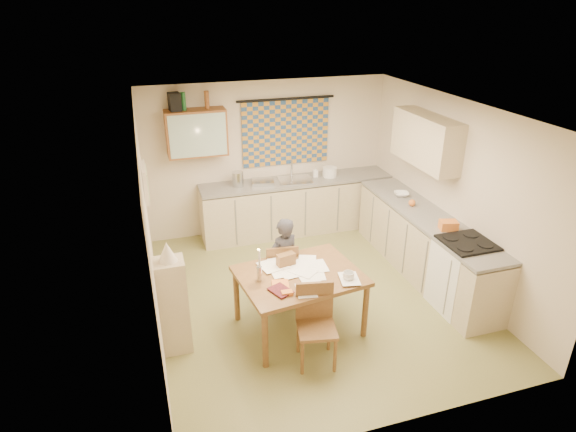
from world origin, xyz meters
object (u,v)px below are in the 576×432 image
object	(u,v)px
counter_back	(300,206)
person	(284,262)
dining_table	(299,301)
counter_right	(424,245)
stove	(462,275)
shelf_stand	(174,306)
chair_far	(281,283)

from	to	relation	value
counter_back	person	size ratio (longest dim) A/B	2.72
counter_back	dining_table	xyz separation A→B (m)	(-0.86, -2.55, -0.07)
counter_right	stove	xyz separation A→B (m)	(-0.00, -0.88, 0.02)
stove	dining_table	distance (m)	2.11
counter_right	shelf_stand	size ratio (longest dim) A/B	2.59
counter_back	counter_right	world-z (taller)	same
dining_table	counter_right	bearing A→B (deg)	10.61
chair_far	person	distance (m)	0.34
counter_right	dining_table	xyz separation A→B (m)	(-2.10, -0.68, -0.07)
dining_table	person	world-z (taller)	person
counter_right	person	world-z (taller)	person
chair_far	counter_back	bearing A→B (deg)	-108.35
dining_table	shelf_stand	distance (m)	1.46
counter_back	chair_far	distance (m)	2.16
counter_right	dining_table	size ratio (longest dim) A/B	1.97
counter_right	stove	bearing A→B (deg)	-90.00
person	counter_right	bearing A→B (deg)	164.52
counter_back	stove	size ratio (longest dim) A/B	3.48
counter_back	stove	distance (m)	3.01
dining_table	chair_far	xyz separation A→B (m)	(-0.06, 0.60, -0.11)
dining_table	counter_back	bearing A→B (deg)	64.03
stove	person	bearing A→B (deg)	160.58
shelf_stand	person	bearing A→B (deg)	19.06
counter_back	person	bearing A→B (deg)	-113.89
counter_back	person	world-z (taller)	person
counter_back	dining_table	distance (m)	2.69
counter_right	person	xyz separation A→B (m)	(-2.13, -0.13, 0.16)
dining_table	chair_far	size ratio (longest dim) A/B	1.70
dining_table	shelf_stand	size ratio (longest dim) A/B	1.31
dining_table	chair_far	bearing A→B (deg)	87.93
counter_right	person	size ratio (longest dim) A/B	2.43
counter_right	shelf_stand	distance (m)	3.60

